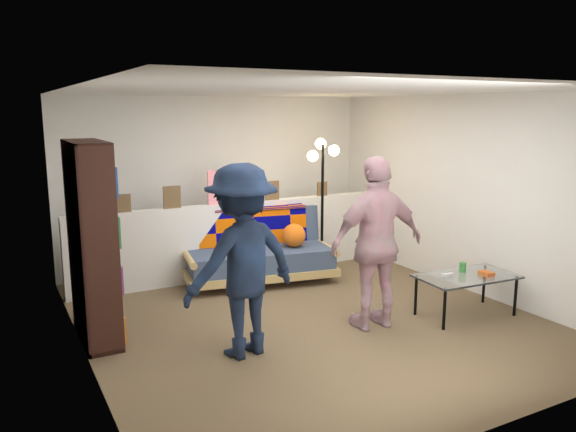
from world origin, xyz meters
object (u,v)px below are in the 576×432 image
object	(u,v)px
bookshelf	(92,249)
floor_lamp	(322,179)
person_left	(242,261)
person_right	(377,243)
coffee_table	(467,278)
futon_sofa	(259,252)

from	to	relation	value
bookshelf	floor_lamp	xyz separation A→B (m)	(3.14, 0.89, 0.40)
person_left	person_right	distance (m)	1.47
floor_lamp	person_left	distance (m)	2.80
coffee_table	person_right	xyz separation A→B (m)	(-1.07, 0.21, 0.46)
floor_lamp	person_left	size ratio (longest dim) A/B	1.05
floor_lamp	person_right	size ratio (longest dim) A/B	1.04
coffee_table	floor_lamp	distance (m)	2.39
futon_sofa	coffee_table	size ratio (longest dim) A/B	1.85
person_right	bookshelf	bearing A→B (deg)	-17.54
floor_lamp	person_right	bearing A→B (deg)	-105.84
bookshelf	coffee_table	bearing A→B (deg)	-19.10
futon_sofa	person_left	xyz separation A→B (m)	(-1.10, -1.96, 0.49)
futon_sofa	coffee_table	distance (m)	2.64
coffee_table	person_left	xyz separation A→B (m)	(-2.53, 0.26, 0.46)
futon_sofa	floor_lamp	bearing A→B (deg)	-3.86
bookshelf	person_left	size ratio (longest dim) A/B	1.10
coffee_table	futon_sofa	bearing A→B (deg)	122.87
bookshelf	person_left	world-z (taller)	bookshelf
coffee_table	floor_lamp	world-z (taller)	floor_lamp
coffee_table	person_right	world-z (taller)	person_right
floor_lamp	person_right	world-z (taller)	floor_lamp
bookshelf	person_right	world-z (taller)	bookshelf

